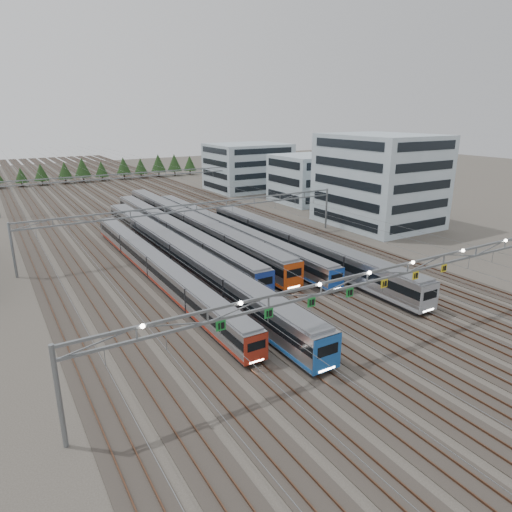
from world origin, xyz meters
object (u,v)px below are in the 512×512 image
train_b (180,255)px  gantry_mid (197,212)px  gantry_far (123,180)px  train_c (175,232)px  train_f (297,245)px  train_e (226,229)px  train_d (192,225)px  train_a (156,266)px  depot_bldg_mid (306,179)px  gantry_near (368,280)px  depot_bldg_south (379,180)px  depot_bldg_north (248,167)px

train_b → gantry_mid: bearing=52.4°
gantry_mid → gantry_far: (0.00, 45.00, 0.00)m
train_b → train_c: (4.50, 13.77, -0.13)m
train_c → train_f: bearing=-53.4°
train_e → train_b: bearing=-139.9°
train_d → train_f: 22.85m
train_f → gantry_mid: size_ratio=0.91×
train_a → gantry_far: (11.25, 55.96, 4.46)m
train_c → depot_bldg_mid: (43.66, 19.72, 3.85)m
train_c → gantry_near: 45.44m
train_c → depot_bldg_south: size_ratio=2.76×
depot_bldg_south → train_a: bearing=-170.6°
train_a → train_b: (4.50, 2.19, 0.34)m
gantry_near → train_f: bearing=67.2°
gantry_mid → depot_bldg_north: size_ratio=2.56×
train_b → train_d: bearing=61.5°
train_b → gantry_far: (6.75, 53.77, 4.12)m
gantry_far → depot_bldg_north: size_ratio=2.56×
gantry_mid → depot_bldg_south: (39.34, -2.59, 2.74)m
train_b → train_e: (13.50, 11.37, -0.33)m
train_f → gantry_near: size_ratio=0.91×
depot_bldg_mid → train_d: bearing=-156.7°
gantry_near → depot_bldg_north: (38.78, 90.04, -0.33)m
train_b → gantry_near: 32.42m
train_c → depot_bldg_south: 42.85m
gantry_mid → depot_bldg_mid: bearing=30.8°
train_d → depot_bldg_south: 39.12m
train_f → depot_bldg_south: depot_bldg_south is taller
gantry_near → depot_bldg_north: bearing=66.7°
train_a → train_c: (9.00, 15.95, 0.22)m
train_b → train_d: (9.00, 16.59, 0.04)m
gantry_near → gantry_far: (0.05, 85.12, -0.70)m
train_b → train_f: train_b is taller
train_f → depot_bldg_north: (27.49, 63.11, 4.51)m
train_e → depot_bldg_south: bearing=-9.1°
gantry_far → depot_bldg_north: (38.74, 4.92, 0.37)m
gantry_far → depot_bldg_south: size_ratio=2.56×
gantry_mid → depot_bldg_north: bearing=52.2°
train_f → gantry_near: (-11.30, -26.94, 4.84)m
depot_bldg_south → depot_bldg_north: (-0.60, 52.51, -2.37)m
gantry_near → gantry_mid: gantry_near is taller
gantry_far → depot_bldg_north: bearing=7.2°
train_a → train_e: (18.00, 13.56, 0.01)m
depot_bldg_south → depot_bldg_mid: 27.56m
depot_bldg_mid → gantry_near: bearing=-122.6°
train_c → depot_bldg_north: depot_bldg_north is taller
depot_bldg_mid → gantry_mid: bearing=-149.2°
train_c → train_e: bearing=-14.9°
gantry_near → depot_bldg_north: depot_bldg_north is taller
depot_bldg_north → train_b: bearing=-127.8°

